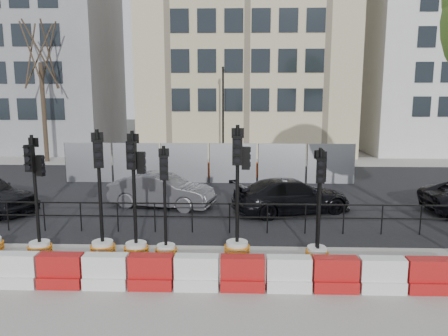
{
  "coord_description": "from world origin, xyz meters",
  "views": [
    {
      "loc": [
        1.46,
        -12.2,
        4.47
      ],
      "look_at": [
        0.96,
        3.0,
        1.82
      ],
      "focal_mm": 35.0,
      "sensor_mm": 36.0,
      "label": 1
    }
  ],
  "objects": [
    {
      "name": "road",
      "position": [
        0.0,
        7.0,
        0.01
      ],
      "size": [
        40.0,
        14.0,
        0.03
      ],
      "primitive_type": "cube",
      "color": "black",
      "rests_on": "ground"
    },
    {
      "name": "traffic_signal_b",
      "position": [
        -4.0,
        -0.91,
        0.8
      ],
      "size": [
        0.66,
        0.66,
        3.36
      ],
      "rotation": [
        0.0,
        0.0,
        -0.26
      ],
      "color": "white",
      "rests_on": "ground"
    },
    {
      "name": "kerb_railing",
      "position": [
        0.0,
        1.2,
        0.69
      ],
      "size": [
        18.0,
        0.04,
        1.0
      ],
      "color": "black",
      "rests_on": "ground"
    },
    {
      "name": "sidewalk_near",
      "position": [
        0.0,
        -3.0,
        0.01
      ],
      "size": [
        40.0,
        6.0,
        0.02
      ],
      "primitive_type": "cube",
      "color": "gray",
      "rests_on": "ground"
    },
    {
      "name": "car_b",
      "position": [
        -1.53,
        4.38,
        0.67
      ],
      "size": [
        3.24,
        4.7,
        1.34
      ],
      "primitive_type": "imported",
      "rotation": [
        0.0,
        0.0,
        1.34
      ],
      "color": "#47474C",
      "rests_on": "ground"
    },
    {
      "name": "lamp_post_far",
      "position": [
        0.5,
        14.98,
        3.22
      ],
      "size": [
        0.12,
        0.56,
        6.0
      ],
      "color": "black",
      "rests_on": "ground"
    },
    {
      "name": "traffic_signal_c",
      "position": [
        -2.26,
        -0.86,
        0.72
      ],
      "size": [
        0.69,
        0.69,
        3.51
      ],
      "rotation": [
        0.0,
        0.0,
        0.34
      ],
      "color": "white",
      "rests_on": "ground"
    },
    {
      "name": "traffic_signal_g",
      "position": [
        3.59,
        -0.94,
        0.63
      ],
      "size": [
        0.6,
        0.6,
        3.05
      ],
      "rotation": [
        0.0,
        0.0,
        0.25
      ],
      "color": "white",
      "rests_on": "ground"
    },
    {
      "name": "sidewalk_far",
      "position": [
        0.0,
        16.0,
        0.01
      ],
      "size": [
        40.0,
        4.0,
        0.02
      ],
      "primitive_type": "cube",
      "color": "gray",
      "rests_on": "ground"
    },
    {
      "name": "building_cream",
      "position": [
        2.0,
        21.99,
        9.0
      ],
      "size": [
        15.0,
        10.06,
        18.0
      ],
      "color": "beige",
      "rests_on": "ground"
    },
    {
      "name": "building_grey",
      "position": [
        -14.0,
        21.99,
        7.0
      ],
      "size": [
        11.0,
        9.06,
        14.0
      ],
      "color": "gray",
      "rests_on": "ground"
    },
    {
      "name": "ground",
      "position": [
        0.0,
        0.0,
        0.0
      ],
      "size": [
        120.0,
        120.0,
        0.0
      ],
      "primitive_type": "plane",
      "color": "#51514C",
      "rests_on": "ground"
    },
    {
      "name": "tree_bare_far",
      "position": [
        -11.0,
        15.5,
        6.65
      ],
      "size": [
        2.0,
        2.0,
        9.0
      ],
      "color": "#473828",
      "rests_on": "ground"
    },
    {
      "name": "barrier_row",
      "position": [
        0.0,
        -2.8,
        0.37
      ],
      "size": [
        14.65,
        0.5,
        0.8
      ],
      "color": "#AE1D0D",
      "rests_on": "ground"
    },
    {
      "name": "heras_fencing",
      "position": [
        -0.01,
        9.8,
        0.68
      ],
      "size": [
        14.33,
        1.72,
        2.0
      ],
      "color": "#93959B",
      "rests_on": "ground"
    },
    {
      "name": "building_white",
      "position": [
        17.0,
        21.99,
        8.0
      ],
      "size": [
        12.0,
        9.06,
        16.0
      ],
      "color": "silver",
      "rests_on": "ground"
    },
    {
      "name": "traffic_signal_h",
      "position": [
        3.59,
        -1.06,
        0.63
      ],
      "size": [
        0.6,
        0.6,
        3.04
      ],
      "rotation": [
        0.0,
        0.0,
        -0.2
      ],
      "color": "white",
      "rests_on": "ground"
    },
    {
      "name": "traffic_signal_d",
      "position": [
        -1.3,
        -0.94,
        0.83
      ],
      "size": [
        0.69,
        0.69,
        3.48
      ],
      "rotation": [
        0.0,
        0.0,
        -0.02
      ],
      "color": "white",
      "rests_on": "ground"
    },
    {
      "name": "traffic_signal_f",
      "position": [
        1.45,
        -0.8,
        0.86
      ],
      "size": [
        0.71,
        0.71,
        3.63
      ],
      "rotation": [
        0.0,
        0.0,
        -0.03
      ],
      "color": "white",
      "rests_on": "ground"
    },
    {
      "name": "car_c",
      "position": [
        3.47,
        3.74,
        0.65
      ],
      "size": [
        4.52,
        5.57,
        1.3
      ],
      "primitive_type": "imported",
      "rotation": [
        0.0,
        0.0,
        1.89
      ],
      "color": "black",
      "rests_on": "ground"
    },
    {
      "name": "traffic_signal_e",
      "position": [
        -0.49,
        -0.95,
        0.64
      ],
      "size": [
        0.61,
        0.61,
        3.09
      ],
      "rotation": [
        0.0,
        0.0,
        0.14
      ],
      "color": "white",
      "rests_on": "ground"
    }
  ]
}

